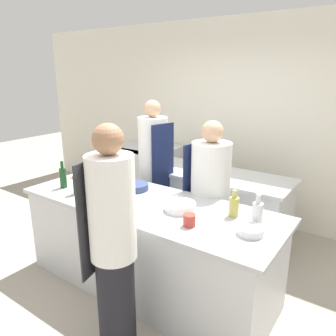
# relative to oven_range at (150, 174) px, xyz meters

# --- Properties ---
(ground_plane) EXTENTS (16.00, 16.00, 0.00)m
(ground_plane) POSITION_rel_oven_range_xyz_m (1.34, -1.74, -0.48)
(ground_plane) COLOR #A89E8E
(wall_back) EXTENTS (8.00, 0.06, 2.80)m
(wall_back) POSITION_rel_oven_range_xyz_m (1.34, 0.39, 0.92)
(wall_back) COLOR silver
(wall_back) RESTS_ON ground_plane
(prep_counter) EXTENTS (2.57, 0.93, 0.90)m
(prep_counter) POSITION_rel_oven_range_xyz_m (1.34, -1.74, -0.03)
(prep_counter) COLOR silver
(prep_counter) RESTS_ON ground_plane
(pass_counter) EXTENTS (1.79, 0.72, 0.90)m
(pass_counter) POSITION_rel_oven_range_xyz_m (1.47, -0.55, -0.03)
(pass_counter) COLOR silver
(pass_counter) RESTS_ON ground_plane
(oven_range) EXTENTS (0.98, 0.68, 0.96)m
(oven_range) POSITION_rel_oven_range_xyz_m (0.00, 0.00, 0.00)
(oven_range) COLOR silver
(oven_range) RESTS_ON ground_plane
(chef_at_prep_near) EXTENTS (0.38, 0.36, 1.77)m
(chef_at_prep_near) POSITION_rel_oven_range_xyz_m (1.64, -2.50, 0.42)
(chef_at_prep_near) COLOR black
(chef_at_prep_near) RESTS_ON ground_plane
(chef_at_stove) EXTENTS (0.39, 0.38, 1.77)m
(chef_at_stove) POSITION_rel_oven_range_xyz_m (0.82, -0.96, 0.41)
(chef_at_stove) COLOR black
(chef_at_stove) RESTS_ON ground_plane
(chef_at_pass_far) EXTENTS (0.44, 0.43, 1.63)m
(chef_at_pass_far) POSITION_rel_oven_range_xyz_m (1.69, -1.15, 0.33)
(chef_at_pass_far) COLOR black
(chef_at_pass_far) RESTS_ON ground_plane
(bottle_olive_oil) EXTENTS (0.07, 0.07, 0.29)m
(bottle_olive_oil) POSITION_rel_oven_range_xyz_m (0.36, -1.92, 0.54)
(bottle_olive_oil) COLOR #19471E
(bottle_olive_oil) RESTS_ON prep_counter
(bottle_vinegar) EXTENTS (0.08, 0.08, 0.27)m
(bottle_vinegar) POSITION_rel_oven_range_xyz_m (0.63, -1.96, 0.53)
(bottle_vinegar) COLOR black
(bottle_vinegar) RESTS_ON prep_counter
(bottle_wine) EXTENTS (0.07, 0.07, 0.21)m
(bottle_wine) POSITION_rel_oven_range_xyz_m (1.17, -1.82, 0.50)
(bottle_wine) COLOR #5B2319
(bottle_wine) RESTS_ON prep_counter
(bottle_cooking_oil) EXTENTS (0.08, 0.08, 0.23)m
(bottle_cooking_oil) POSITION_rel_oven_range_xyz_m (2.13, -1.56, 0.51)
(bottle_cooking_oil) COLOR #B2A84C
(bottle_cooking_oil) RESTS_ON prep_counter
(bottle_sauce) EXTENTS (0.09, 0.09, 0.27)m
(bottle_sauce) POSITION_rel_oven_range_xyz_m (2.36, -1.63, 0.53)
(bottle_sauce) COLOR silver
(bottle_sauce) RESTS_ON prep_counter
(bowl_mixing_large) EXTENTS (0.26, 0.26, 0.07)m
(bowl_mixing_large) POSITION_rel_oven_range_xyz_m (1.03, -1.54, 0.46)
(bowl_mixing_large) COLOR navy
(bowl_mixing_large) RESTS_ON prep_counter
(bowl_prep_small) EXTENTS (0.20, 0.20, 0.06)m
(bowl_prep_small) POSITION_rel_oven_range_xyz_m (2.37, -1.78, 0.45)
(bowl_prep_small) COLOR white
(bowl_prep_small) RESTS_ON prep_counter
(bowl_ceramic_blue) EXTENTS (0.27, 0.27, 0.08)m
(bowl_ceramic_blue) POSITION_rel_oven_range_xyz_m (0.72, -1.77, 0.46)
(bowl_ceramic_blue) COLOR navy
(bowl_ceramic_blue) RESTS_ON prep_counter
(bowl_wooden_salad) EXTENTS (0.27, 0.27, 0.07)m
(bowl_wooden_salad) POSITION_rel_oven_range_xyz_m (1.70, -1.72, 0.46)
(bowl_wooden_salad) COLOR white
(bowl_wooden_salad) RESTS_ON prep_counter
(cup) EXTENTS (0.10, 0.10, 0.10)m
(cup) POSITION_rel_oven_range_xyz_m (1.92, -1.93, 0.47)
(cup) COLOR #B2382D
(cup) RESTS_ON prep_counter
(cutting_board) EXTENTS (0.41, 0.23, 0.01)m
(cutting_board) POSITION_rel_oven_range_xyz_m (0.36, -1.57, 0.43)
(cutting_board) COLOR tan
(cutting_board) RESTS_ON prep_counter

